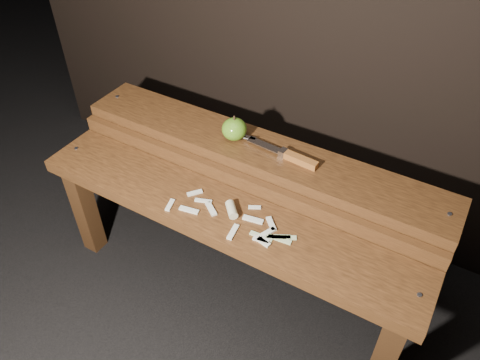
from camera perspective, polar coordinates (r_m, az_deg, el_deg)
The scene contains 6 objects.
ground at distance 1.68m, azimuth -1.07°, elevation -12.76°, with size 60.00×60.00×0.00m, color black.
bench_front_tier at distance 1.37m, azimuth -2.58°, elevation -5.93°, with size 1.20×0.20×0.42m.
bench_rear_tier at distance 1.47m, azimuth 2.09°, elevation 1.32°, with size 1.20×0.21×0.50m.
apple at distance 1.43m, azimuth -0.70°, elevation 6.23°, with size 0.08×0.08×0.08m.
knife at distance 1.37m, azimuth 6.27°, elevation 2.89°, with size 0.25×0.05×0.02m.
apple_scraps at distance 1.30m, azimuth -0.37°, elevation -4.62°, with size 0.38×0.15×0.03m.
Camera 1 is at (0.52, -0.82, 1.36)m, focal length 35.00 mm.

